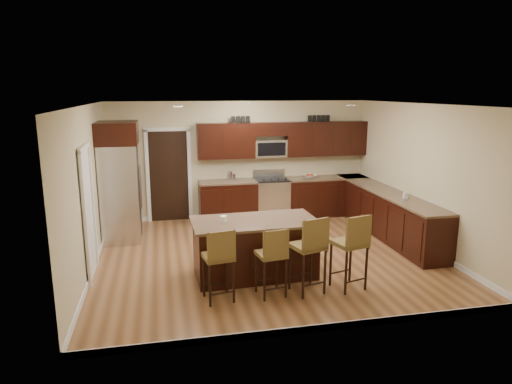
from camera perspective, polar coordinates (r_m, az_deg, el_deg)
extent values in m
plane|color=brown|center=(8.37, 1.39, -7.94)|extent=(6.00, 6.00, 0.00)
plane|color=silver|center=(7.84, 1.49, 10.87)|extent=(6.00, 6.00, 0.00)
plane|color=#C8BB90|center=(10.65, -1.98, 4.03)|extent=(6.00, 0.00, 6.00)
plane|color=#C8BB90|center=(7.88, -20.31, 0.19)|extent=(0.00, 5.50, 5.50)
plane|color=#C8BB90|center=(9.16, 20.04, 1.86)|extent=(0.00, 5.50, 5.50)
cube|color=black|center=(10.48, -3.54, -1.20)|extent=(1.30, 0.60, 0.88)
cube|color=black|center=(11.07, 8.74, -0.58)|extent=(1.94, 0.60, 0.88)
cube|color=black|center=(9.60, 16.63, -3.00)|extent=(0.60, 3.35, 0.88)
cube|color=brown|center=(10.38, -3.58, 1.27)|extent=(1.30, 0.63, 0.04)
cube|color=brown|center=(10.98, 8.81, 1.76)|extent=(1.94, 0.63, 0.04)
cube|color=brown|center=(9.50, 16.80, -0.33)|extent=(0.63, 3.35, 0.04)
cube|color=black|center=(10.38, -3.76, 6.40)|extent=(1.30, 0.33, 0.80)
cube|color=black|center=(10.97, 8.73, 6.62)|extent=(1.94, 0.33, 0.80)
cube|color=black|center=(10.55, 1.82, 7.88)|extent=(0.76, 0.33, 0.30)
cube|color=silver|center=(10.67, 1.93, -0.87)|extent=(0.76, 0.64, 0.90)
cube|color=black|center=(10.58, 1.95, 1.55)|extent=(0.76, 0.60, 0.03)
cube|color=black|center=(10.39, 2.33, -1.25)|extent=(0.65, 0.01, 0.45)
cube|color=silver|center=(10.81, 1.61, 2.39)|extent=(0.76, 0.05, 0.18)
cube|color=silver|center=(10.61, 1.78, 5.47)|extent=(0.76, 0.31, 0.40)
cube|color=black|center=(10.54, -10.83, 1.95)|extent=(0.85, 0.03, 2.06)
cube|color=white|center=(7.66, -20.28, -2.68)|extent=(0.03, 0.80, 2.04)
cube|color=black|center=(7.39, -0.16, -7.13)|extent=(1.91, 1.00, 0.88)
cube|color=brown|center=(7.25, -0.16, -3.71)|extent=(2.01, 1.10, 0.04)
cube|color=black|center=(7.54, -0.16, -9.96)|extent=(1.83, 0.92, 0.09)
cube|color=brown|center=(6.49, -4.76, -8.07)|extent=(0.46, 0.46, 0.06)
cube|color=brown|center=(6.26, -4.34, -6.82)|extent=(0.40, 0.10, 0.43)
cylinder|color=black|center=(6.45, -6.05, -11.51)|extent=(0.03, 0.03, 0.62)
cylinder|color=black|center=(6.49, -2.97, -11.30)|extent=(0.03, 0.03, 0.62)
cylinder|color=black|center=(6.76, -6.36, -10.34)|extent=(0.03, 0.03, 0.62)
cylinder|color=black|center=(6.80, -3.43, -10.15)|extent=(0.03, 0.03, 0.62)
cube|color=brown|center=(6.63, 1.89, -7.78)|extent=(0.44, 0.44, 0.06)
cube|color=brown|center=(6.41, 2.52, -6.59)|extent=(0.39, 0.10, 0.42)
cylinder|color=black|center=(6.57, 0.79, -11.06)|extent=(0.03, 0.03, 0.60)
cylinder|color=black|center=(6.64, 3.63, -10.80)|extent=(0.03, 0.03, 0.60)
cylinder|color=black|center=(6.87, 0.17, -9.97)|extent=(0.03, 0.03, 0.60)
cylinder|color=black|center=(6.94, 2.89, -9.74)|extent=(0.03, 0.03, 0.60)
cube|color=brown|center=(6.75, 6.48, -6.75)|extent=(0.54, 0.54, 0.06)
cube|color=brown|center=(6.52, 7.49, -5.35)|extent=(0.43, 0.15, 0.47)
cylinder|color=black|center=(6.66, 5.35, -10.40)|extent=(0.04, 0.04, 0.68)
cylinder|color=black|center=(6.78, 8.44, -10.08)|extent=(0.04, 0.04, 0.68)
cylinder|color=black|center=(6.99, 4.44, -9.24)|extent=(0.04, 0.04, 0.68)
cylinder|color=black|center=(7.10, 7.38, -8.96)|extent=(0.04, 0.04, 0.68)
cube|color=silver|center=(9.40, -16.56, -0.06)|extent=(0.72, 0.96, 1.92)
cube|color=black|center=(9.37, -14.34, 0.04)|extent=(0.01, 0.02, 1.83)
cylinder|color=silver|center=(9.27, -14.23, 0.52)|extent=(0.02, 0.02, 0.85)
cylinder|color=silver|center=(9.43, -14.20, 0.72)|extent=(0.02, 0.02, 0.85)
cube|color=black|center=(9.22, -17.01, 7.08)|extent=(0.78, 1.02, 0.43)
cube|color=olive|center=(10.19, 3.71, -4.14)|extent=(1.16, 0.98, 0.01)
imported|color=silver|center=(10.82, 6.73, 1.98)|extent=(0.37, 0.37, 0.08)
imported|color=#B2B2B2|center=(9.08, 18.22, -0.29)|extent=(0.09, 0.09, 0.18)
cylinder|color=silver|center=(10.37, -3.30, 1.99)|extent=(0.12, 0.12, 0.22)
cylinder|color=silver|center=(10.38, -2.89, 1.84)|extent=(0.11, 0.11, 0.16)
cylinder|color=white|center=(7.15, -4.09, -3.39)|extent=(0.10, 0.10, 0.10)
cube|color=brown|center=(6.97, 11.59, -6.29)|extent=(0.54, 0.54, 0.06)
cube|color=brown|center=(6.76, 12.71, -4.91)|extent=(0.43, 0.15, 0.47)
cylinder|color=black|center=(6.87, 10.62, -9.83)|extent=(0.04, 0.04, 0.68)
cylinder|color=black|center=(7.02, 13.49, -9.49)|extent=(0.04, 0.04, 0.68)
cylinder|color=black|center=(7.19, 9.47, -8.74)|extent=(0.04, 0.04, 0.68)
cylinder|color=black|center=(7.33, 12.23, -8.44)|extent=(0.04, 0.04, 0.68)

